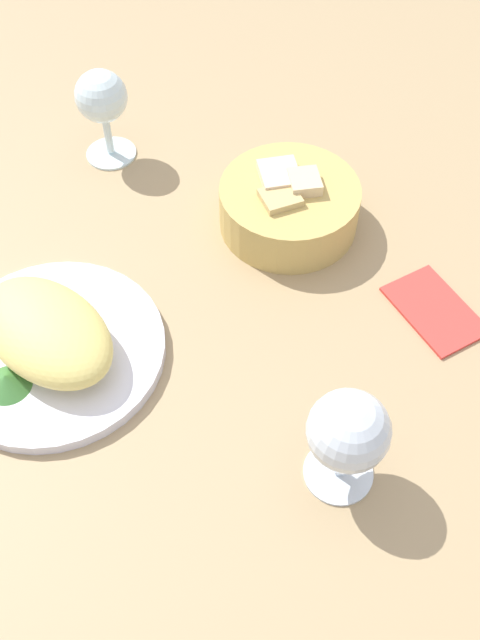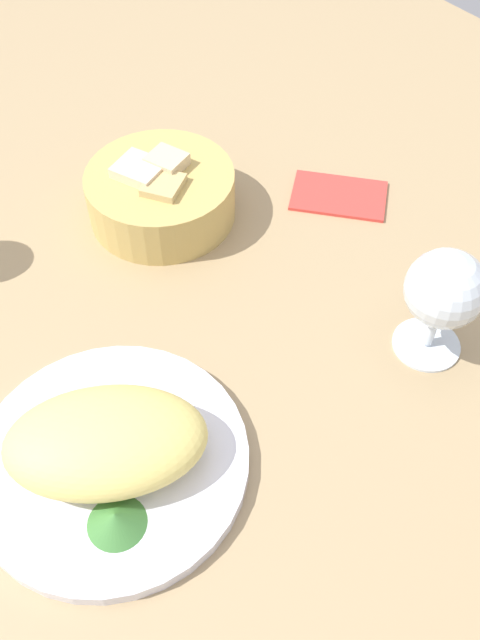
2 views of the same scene
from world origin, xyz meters
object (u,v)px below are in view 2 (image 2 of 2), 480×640
Objects in this scene: bread_basket at (160,194)px; folded_napkin at (340,196)px; wine_glass_near at (444,293)px; plate at (112,461)px.

folded_napkin is at bearing -29.93° from bread_basket.
wine_glass_near is 1.10× the size of folded_napkin.
wine_glass_near is (31.06, -7.64, 7.12)cm from plate.
plate is 32.77cm from wine_glass_near.
plate is at bearing 68.13° from folded_napkin.
plate is 31.99cm from bread_basket.
plate is 41.48cm from folded_napkin.
plate reaches higher than folded_napkin.
bread_basket is 1.51× the size of folded_napkin.
wine_glass_near is at bearing 118.03° from folded_napkin.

